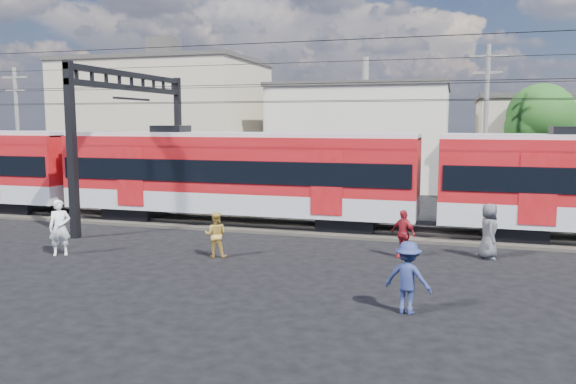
% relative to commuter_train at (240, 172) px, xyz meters
% --- Properties ---
extents(ground, '(120.00, 120.00, 0.00)m').
position_rel_commuter_train_xyz_m(ground, '(4.63, -8.00, -2.40)').
color(ground, black).
rests_on(ground, ground).
extents(track_bed, '(70.00, 3.40, 0.12)m').
position_rel_commuter_train_xyz_m(track_bed, '(4.63, 0.00, -2.34)').
color(track_bed, '#2D2823').
rests_on(track_bed, ground).
extents(rail_near, '(70.00, 0.12, 0.12)m').
position_rel_commuter_train_xyz_m(rail_near, '(4.63, -0.75, -2.22)').
color(rail_near, '#59544C').
rests_on(rail_near, track_bed).
extents(rail_far, '(70.00, 0.12, 0.12)m').
position_rel_commuter_train_xyz_m(rail_far, '(4.63, 0.75, -2.22)').
color(rail_far, '#59544C').
rests_on(rail_far, track_bed).
extents(commuter_train, '(50.30, 3.08, 4.17)m').
position_rel_commuter_train_xyz_m(commuter_train, '(0.00, 0.00, 0.00)').
color(commuter_train, black).
rests_on(commuter_train, ground).
extents(catenary, '(70.00, 9.30, 7.52)m').
position_rel_commuter_train_xyz_m(catenary, '(-4.02, -0.00, 2.73)').
color(catenary, black).
rests_on(catenary, ground).
extents(building_west, '(14.28, 10.20, 9.30)m').
position_rel_commuter_train_xyz_m(building_west, '(-12.37, 16.00, 2.25)').
color(building_west, tan).
rests_on(building_west, ground).
extents(building_midwest, '(12.24, 12.24, 7.30)m').
position_rel_commuter_train_xyz_m(building_midwest, '(2.63, 19.00, 1.25)').
color(building_midwest, beige).
rests_on(building_midwest, ground).
extents(utility_pole_mid, '(1.80, 0.24, 8.50)m').
position_rel_commuter_train_xyz_m(utility_pole_mid, '(10.63, 7.00, 2.13)').
color(utility_pole_mid, slate).
rests_on(utility_pole_mid, ground).
extents(utility_pole_west, '(1.80, 0.24, 8.00)m').
position_rel_commuter_train_xyz_m(utility_pole_west, '(-17.37, 6.00, 1.88)').
color(utility_pole_west, slate).
rests_on(utility_pole_west, ground).
extents(tree_near, '(3.82, 3.64, 6.72)m').
position_rel_commuter_train_xyz_m(tree_near, '(13.82, 10.09, 2.26)').
color(tree_near, '#382619').
rests_on(tree_near, ground).
extents(pedestrian_a, '(0.85, 0.77, 1.95)m').
position_rel_commuter_train_xyz_m(pedestrian_a, '(-4.00, -7.14, -1.42)').
color(pedestrian_a, white).
rests_on(pedestrian_a, ground).
extents(pedestrian_b, '(0.88, 0.75, 1.58)m').
position_rel_commuter_train_xyz_m(pedestrian_b, '(1.35, -5.88, -1.61)').
color(pedestrian_b, gold).
rests_on(pedestrian_b, ground).
extents(pedestrian_c, '(1.28, 0.93, 1.79)m').
position_rel_commuter_train_xyz_m(pedestrian_c, '(8.15, -9.86, -1.51)').
color(pedestrian_c, navy).
rests_on(pedestrian_c, ground).
extents(pedestrian_d, '(1.05, 0.85, 1.67)m').
position_rel_commuter_train_xyz_m(pedestrian_d, '(7.55, -4.15, -1.57)').
color(pedestrian_d, maroon).
rests_on(pedestrian_d, ground).
extents(pedestrian_e, '(0.66, 0.96, 1.90)m').
position_rel_commuter_train_xyz_m(pedestrian_e, '(10.36, -3.44, -1.45)').
color(pedestrian_e, '#434448').
rests_on(pedestrian_e, ground).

